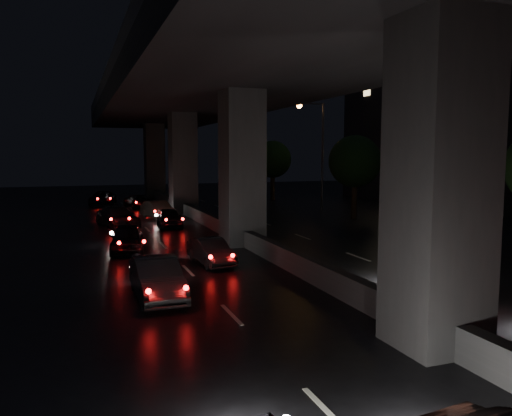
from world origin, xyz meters
TOP-DOWN VIEW (x-y plane):
  - ground at (0.00, 0.00)m, footprint 120.00×120.00m
  - viaduct at (0.00, 5.00)m, footprint 12.00×80.00m
  - median_barrier at (0.00, 5.00)m, footprint 0.45×70.00m
  - building_right_far at (27.00, 20.00)m, footprint 12.00×22.00m
  - tree_c at (11.00, 12.00)m, footprint 3.80×3.80m
  - tree_d at (11.00, 28.00)m, footprint 3.80×3.80m
  - streetlight_far at (10.97, 18.00)m, footprint 2.52×0.44m
  - car_3 at (2.83, -6.65)m, footprint 2.34×3.97m
  - car_4 at (-5.79, -3.46)m, footprint 1.43×4.02m
  - car_5 at (-2.79, 0.89)m, footprint 1.48×3.46m
  - car_6 at (-5.92, 4.98)m, footprint 2.05×4.06m
  - car_7 at (-5.68, 13.65)m, footprint 2.93×4.86m
  - car_8 at (-2.51, 12.50)m, footprint 1.69×3.70m
  - car_9 at (-2.49, 17.10)m, footprint 2.31×4.15m
  - car_10 at (-2.91, 24.97)m, footprint 2.60×4.40m
  - car_11 at (-5.80, 28.80)m, footprint 2.89×4.99m

SIDE VIEW (x-z plane):
  - ground at x=0.00m, z-range 0.00..0.00m
  - median_barrier at x=0.00m, z-range 0.00..0.85m
  - car_3 at x=2.83m, z-range 0.00..1.08m
  - car_5 at x=-2.79m, z-range 0.00..1.11m
  - car_10 at x=-2.91m, z-range 0.00..1.15m
  - car_8 at x=-2.51m, z-range 0.00..1.23m
  - car_9 at x=-2.49m, z-range 0.00..1.30m
  - car_11 at x=-5.80m, z-range 0.00..1.31m
  - car_7 at x=-5.68m, z-range 0.00..1.32m
  - car_4 at x=-5.79m, z-range 0.00..1.32m
  - car_6 at x=-5.92m, z-range 0.00..1.32m
  - tree_c at x=11.00m, z-range 1.13..7.26m
  - tree_d at x=11.00m, z-range 1.13..7.26m
  - streetlight_far at x=10.97m, z-range 1.16..10.16m
  - building_right_far at x=27.00m, z-range 0.00..15.00m
  - viaduct at x=0.00m, z-range 3.09..13.59m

